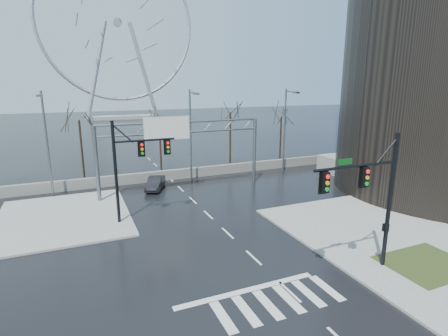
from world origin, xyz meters
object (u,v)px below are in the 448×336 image
signal_mast_near (374,191)px  sign_gantry (178,141)px  ferris_wheel (118,29)px  signal_mast_far (131,162)px  car (155,183)px

signal_mast_near → sign_gantry: signal_mast_near is taller
sign_gantry → ferris_wheel: bearing=86.2°
signal_mast_far → ferris_wheel: bearing=82.8°
sign_gantry → car: (-2.03, 1.99, -4.53)m
signal_mast_near → sign_gantry: size_ratio=0.49×
signal_mast_near → signal_mast_far: 17.03m
ferris_wheel → car: size_ratio=12.87×
ferris_wheel → car: (-7.40, -78.05, -25.48)m
signal_mast_far → signal_mast_near: bearing=-49.7°
signal_mast_near → sign_gantry: 19.79m
sign_gantry → ferris_wheel: (5.38, 80.04, 20.95)m
signal_mast_near → car: signal_mast_near is taller
sign_gantry → ferris_wheel: ferris_wheel is taller
signal_mast_near → car: 22.70m
sign_gantry → car: 5.35m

